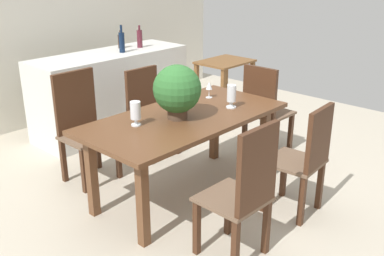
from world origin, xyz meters
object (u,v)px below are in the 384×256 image
(kitchen_counter, at_px, (112,92))
(chair_far_right, at_px, (148,107))
(wine_glass, at_px, (209,86))
(wine_bottle_clear, at_px, (140,38))
(chair_foot_end, at_px, (264,107))
(chair_far_left, at_px, (82,121))
(wine_bottle_amber, at_px, (121,41))
(chair_near_right, at_px, (306,156))
(chair_near_left, at_px, (245,189))
(wine_bottle_dark, at_px, (122,42))
(dining_table, at_px, (185,125))
(flower_centerpiece, at_px, (177,90))
(crystal_vase_center_near, at_px, (176,92))
(crystal_vase_left, at_px, (136,112))
(side_table, at_px, (225,73))
(crystal_vase_right, at_px, (231,95))

(kitchen_counter, bearing_deg, chair_far_right, -102.04)
(wine_glass, xyz_separation_m, wine_bottle_clear, (0.53, 1.60, 0.20))
(chair_far_right, height_order, chair_foot_end, chair_foot_end)
(chair_far_left, xyz_separation_m, wine_bottle_amber, (1.29, 0.99, 0.47))
(chair_near_right, bearing_deg, chair_foot_end, -133.94)
(chair_near_right, bearing_deg, chair_near_left, -3.21)
(chair_far_left, bearing_deg, chair_foot_end, -31.10)
(wine_bottle_dark, bearing_deg, wine_bottle_amber, 53.76)
(wine_bottle_clear, bearing_deg, wine_bottle_amber, 142.00)
(dining_table, bearing_deg, flower_centerpiece, -177.35)
(chair_near_left, relative_size, crystal_vase_center_near, 6.17)
(dining_table, relative_size, crystal_vase_left, 9.11)
(chair_foot_end, relative_size, wine_glass, 6.11)
(chair_foot_end, relative_size, wine_bottle_amber, 4.48)
(wine_bottle_dark, bearing_deg, kitchen_counter, 140.83)
(crystal_vase_center_near, distance_m, side_table, 1.98)
(crystal_vase_center_near, bearing_deg, side_table, 25.61)
(wine_glass, distance_m, kitchen_counter, 1.66)
(wine_bottle_amber, bearing_deg, dining_table, -114.43)
(crystal_vase_right, distance_m, wine_bottle_clear, 2.06)
(wine_bottle_dark, bearing_deg, wine_bottle_clear, 13.26)
(crystal_vase_right, bearing_deg, crystal_vase_left, 162.50)
(kitchen_counter, relative_size, wine_bottle_clear, 7.09)
(chair_foot_end, distance_m, chair_far_left, 1.88)
(flower_centerpiece, bearing_deg, wine_bottle_clear, 57.24)
(chair_near_right, bearing_deg, chair_far_right, -93.78)
(chair_far_right, height_order, crystal_vase_right, crystal_vase_right)
(dining_table, xyz_separation_m, kitchen_counter, (0.60, 1.81, -0.18))
(chair_near_right, bearing_deg, crystal_vase_center_near, -84.33)
(chair_near_left, xyz_separation_m, wine_bottle_clear, (1.47, 2.74, 0.51))
(chair_far_right, distance_m, wine_bottle_dark, 1.00)
(wine_bottle_clear, bearing_deg, chair_far_left, -150.23)
(chair_foot_end, xyz_separation_m, chair_far_left, (-1.62, 0.95, 0.03))
(dining_table, bearing_deg, crystal_vase_center_near, 55.93)
(chair_foot_end, height_order, chair_near_right, chair_foot_end)
(chair_far_right, bearing_deg, chair_foot_end, -48.01)
(crystal_vase_center_near, xyz_separation_m, wine_glass, (0.33, -0.11, 0.01))
(crystal_vase_center_near, bearing_deg, chair_near_left, -116.20)
(wine_glass, bearing_deg, crystal_vase_right, -105.70)
(chair_foot_end, relative_size, side_table, 1.33)
(chair_near_right, xyz_separation_m, chair_far_left, (-0.83, 1.89, 0.05))
(crystal_vase_left, bearing_deg, side_table, 23.12)
(flower_centerpiece, bearing_deg, chair_far_right, 61.82)
(wine_bottle_dark, xyz_separation_m, side_table, (1.26, -0.56, -0.52))
(crystal_vase_center_near, xyz_separation_m, side_table, (1.77, 0.85, -0.29))
(dining_table, xyz_separation_m, crystal_vase_left, (-0.44, 0.12, 0.21))
(chair_far_left, relative_size, side_table, 1.41)
(chair_near_right, height_order, wine_glass, chair_near_right)
(chair_far_left, distance_m, kitchen_counter, 1.33)
(chair_near_left, distance_m, chair_near_right, 0.83)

